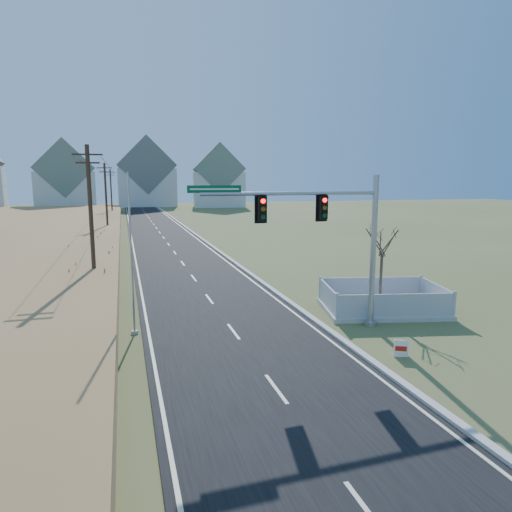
{
  "coord_description": "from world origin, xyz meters",
  "views": [
    {
      "loc": [
        -4.57,
        -15.3,
        6.79
      ],
      "look_at": [
        1.2,
        4.46,
        3.4
      ],
      "focal_mm": 32.0,
      "sensor_mm": 36.0,
      "label": 1
    }
  ],
  "objects_px": {
    "traffic_signal_mast": "(338,236)",
    "open_sign": "(401,348)",
    "fence_enclosure": "(382,306)",
    "flagpole": "(132,271)",
    "bare_tree": "(383,240)"
  },
  "relations": [
    {
      "from": "fence_enclosure",
      "to": "flagpole",
      "type": "relative_size",
      "value": 0.96
    },
    {
      "from": "fence_enclosure",
      "to": "open_sign",
      "type": "distance_m",
      "value": 6.53
    },
    {
      "from": "traffic_signal_mast",
      "to": "bare_tree",
      "type": "distance_m",
      "value": 3.86
    },
    {
      "from": "fence_enclosure",
      "to": "open_sign",
      "type": "relative_size",
      "value": 10.28
    },
    {
      "from": "fence_enclosure",
      "to": "flagpole",
      "type": "bearing_deg",
      "value": -167.07
    },
    {
      "from": "traffic_signal_mast",
      "to": "open_sign",
      "type": "height_order",
      "value": "traffic_signal_mast"
    },
    {
      "from": "bare_tree",
      "to": "open_sign",
      "type": "bearing_deg",
      "value": -113.64
    },
    {
      "from": "flagpole",
      "to": "bare_tree",
      "type": "bearing_deg",
      "value": -0.94
    },
    {
      "from": "traffic_signal_mast",
      "to": "fence_enclosure",
      "type": "xyz_separation_m",
      "value": [
        3.74,
        2.11,
        -4.08
      ]
    },
    {
      "from": "bare_tree",
      "to": "flagpole",
      "type": "bearing_deg",
      "value": 179.06
    },
    {
      "from": "fence_enclosure",
      "to": "open_sign",
      "type": "height_order",
      "value": "fence_enclosure"
    },
    {
      "from": "open_sign",
      "to": "bare_tree",
      "type": "xyz_separation_m",
      "value": [
        2.44,
        5.57,
        3.48
      ]
    },
    {
      "from": "traffic_signal_mast",
      "to": "open_sign",
      "type": "bearing_deg",
      "value": -77.71
    },
    {
      "from": "traffic_signal_mast",
      "to": "flagpole",
      "type": "relative_size",
      "value": 1.24
    },
    {
      "from": "traffic_signal_mast",
      "to": "open_sign",
      "type": "xyz_separation_m",
      "value": [
        0.95,
        -3.79,
        -4.0
      ]
    }
  ]
}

